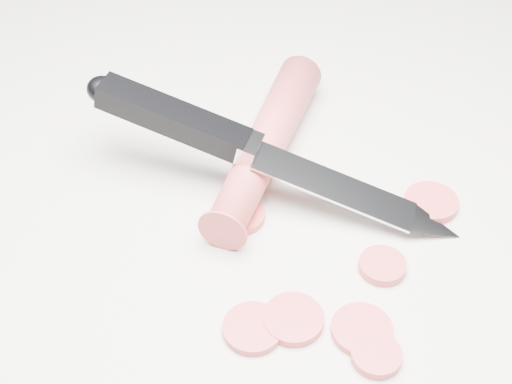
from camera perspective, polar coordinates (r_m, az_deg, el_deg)
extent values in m
plane|color=beige|center=(0.51, 3.37, -2.10)|extent=(2.40, 2.40, 0.00)
cylinder|color=#CB3F3F|center=(0.54, 0.84, 3.95)|extent=(0.13, 0.18, 0.03)
cylinder|color=#C7393B|center=(0.45, -0.25, -10.85)|extent=(0.04, 0.04, 0.01)
cylinder|color=#C7393B|center=(0.45, 8.46, -10.84)|extent=(0.04, 0.04, 0.01)
cylinder|color=#C7393B|center=(0.45, 3.00, -10.13)|extent=(0.04, 0.04, 0.01)
cylinder|color=#C7393B|center=(0.44, 9.61, -12.76)|extent=(0.03, 0.03, 0.01)
cylinder|color=#C7393B|center=(0.53, 13.83, -0.82)|extent=(0.04, 0.04, 0.01)
cylinder|color=#C7393B|center=(0.51, -1.29, -1.87)|extent=(0.04, 0.04, 0.01)
cylinder|color=#C7393B|center=(0.48, 10.07, -5.83)|extent=(0.03, 0.03, 0.01)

